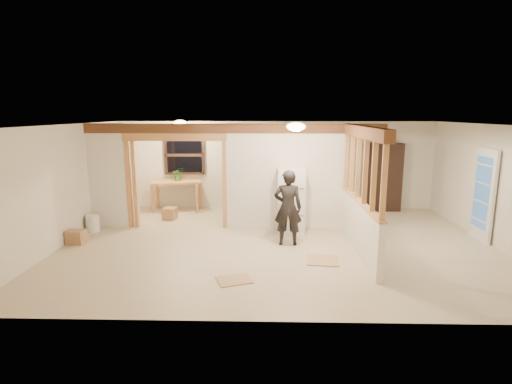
{
  "coord_description": "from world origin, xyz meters",
  "views": [
    {
      "loc": [
        -0.26,
        -8.13,
        2.74
      ],
      "look_at": [
        -0.48,
        0.4,
        1.04
      ],
      "focal_mm": 28.0,
      "sensor_mm": 36.0,
      "label": 1
    }
  ],
  "objects_px": {
    "woman": "(288,208)",
    "bookshelf": "(384,177)",
    "refrigerator": "(291,201)",
    "shop_vac": "(115,208)",
    "work_table": "(177,196)"
  },
  "relations": [
    {
      "from": "woman",
      "to": "shop_vac",
      "type": "distance_m",
      "value": 4.84
    },
    {
      "from": "refrigerator",
      "to": "work_table",
      "type": "bearing_deg",
      "value": 146.97
    },
    {
      "from": "woman",
      "to": "bookshelf",
      "type": "distance_m",
      "value": 4.19
    },
    {
      "from": "woman",
      "to": "bookshelf",
      "type": "bearing_deg",
      "value": -129.32
    },
    {
      "from": "refrigerator",
      "to": "woman",
      "type": "height_order",
      "value": "woman"
    },
    {
      "from": "refrigerator",
      "to": "shop_vac",
      "type": "xyz_separation_m",
      "value": [
        -4.52,
        1.06,
        -0.45
      ]
    },
    {
      "from": "work_table",
      "to": "bookshelf",
      "type": "bearing_deg",
      "value": -10.42
    },
    {
      "from": "woman",
      "to": "work_table",
      "type": "relative_size",
      "value": 1.17
    },
    {
      "from": "refrigerator",
      "to": "work_table",
      "type": "relative_size",
      "value": 1.09
    },
    {
      "from": "refrigerator",
      "to": "shop_vac",
      "type": "relative_size",
      "value": 2.53
    },
    {
      "from": "shop_vac",
      "to": "bookshelf",
      "type": "xyz_separation_m",
      "value": [
        7.25,
        1.11,
        0.66
      ]
    },
    {
      "from": "work_table",
      "to": "shop_vac",
      "type": "distance_m",
      "value": 1.71
    },
    {
      "from": "woman",
      "to": "work_table",
      "type": "distance_m",
      "value": 4.18
    },
    {
      "from": "work_table",
      "to": "shop_vac",
      "type": "height_order",
      "value": "work_table"
    },
    {
      "from": "refrigerator",
      "to": "bookshelf",
      "type": "relative_size",
      "value": 0.78
    }
  ]
}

